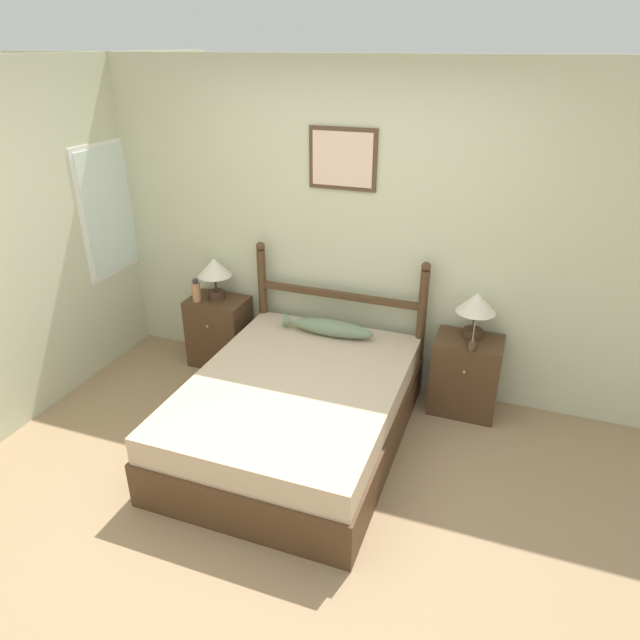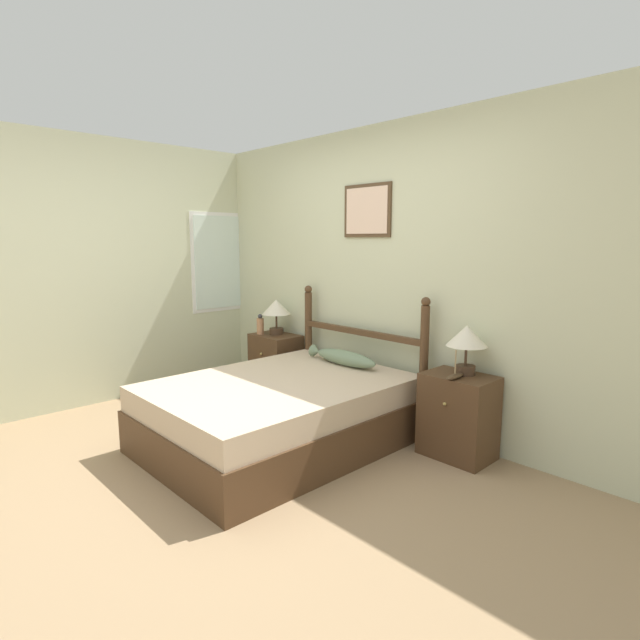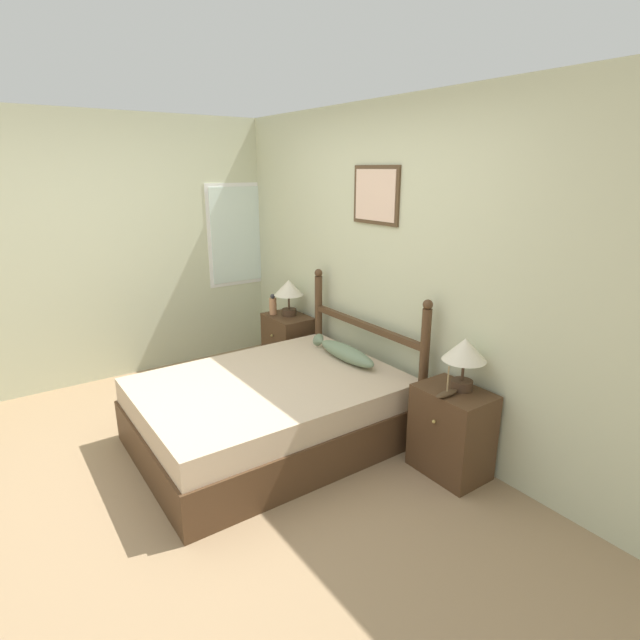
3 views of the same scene
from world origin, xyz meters
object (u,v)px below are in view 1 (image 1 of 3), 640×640
table_lamp_right (476,305)px  bed (296,411)px  nightstand_left (220,331)px  bottle (196,291)px  model_boat (472,344)px  fish_pillow (329,328)px  table_lamp_left (214,270)px  nightstand_right (465,375)px

table_lamp_right → bed: bearing=-141.2°
nightstand_left → bottle: 0.44m
nightstand_left → model_boat: model_boat is taller
bottle → fish_pillow: bearing=-0.5°
table_lamp_left → model_boat: (2.18, -0.14, -0.24)m
model_boat → table_lamp_right: bearing=95.5°
nightstand_left → table_lamp_right: size_ratio=1.71×
nightstand_right → model_boat: size_ratio=2.96×
nightstand_left → nightstand_right: 2.14m
bed → bottle: (-1.21, 0.73, 0.46)m
bed → table_lamp_right: bearing=38.8°
nightstand_right → nightstand_left: bearing=180.0°
model_boat → fish_pillow: model_boat is taller
bed → model_boat: 1.36m
nightstand_right → table_lamp_left: bearing=179.3°
bed → table_lamp_left: size_ratio=5.33×
nightstand_right → table_lamp_right: (0.01, 0.05, 0.57)m
table_lamp_left → table_lamp_right: 2.17m
table_lamp_left → fish_pillow: table_lamp_left is taller
nightstand_left → bottle: (-0.14, -0.09, 0.40)m
model_boat → bed: bearing=-147.1°
nightstand_right → model_boat: (0.03, -0.11, 0.33)m
bottle → table_lamp_left: bearing=41.6°
table_lamp_right → model_boat: size_ratio=1.73×
bed → nightstand_right: bearing=37.5°
fish_pillow → table_lamp_left: bearing=173.4°
table_lamp_left → table_lamp_right: size_ratio=1.00×
nightstand_left → model_boat: size_ratio=2.96×
table_lamp_left → bottle: size_ratio=1.73×
table_lamp_right → fish_pillow: (-1.09, -0.15, -0.30)m
bed → nightstand_left: bearing=142.5°
nightstand_right → table_lamp_right: size_ratio=1.71×
table_lamp_right → fish_pillow: 1.14m
bottle → nightstand_right: bearing=2.2°
fish_pillow → nightstand_right: bearing=5.2°
bed → fish_pillow: 0.79m
bed → table_lamp_right: (1.08, 0.87, 0.63)m
bed → nightstand_right: (1.07, 0.82, 0.06)m
table_lamp_right → model_boat: table_lamp_right is taller
nightstand_left → table_lamp_left: table_lamp_left is taller
table_lamp_left → fish_pillow: (1.08, -0.12, -0.30)m
nightstand_left → table_lamp_right: bearing=1.3°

